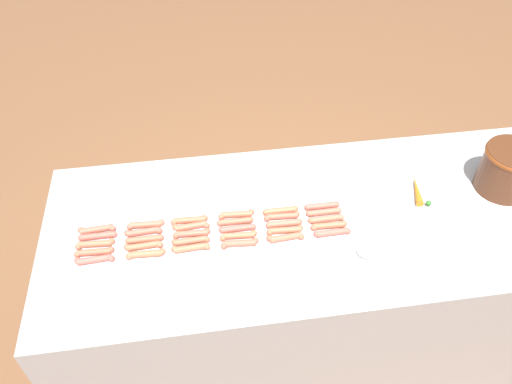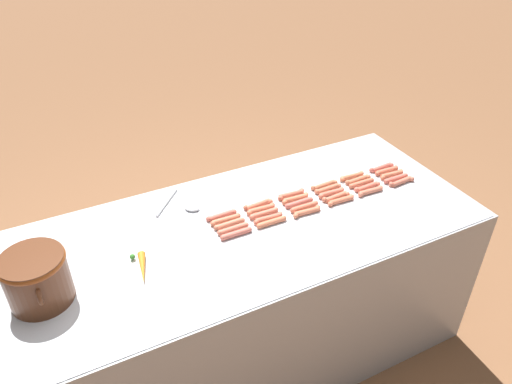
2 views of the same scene
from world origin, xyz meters
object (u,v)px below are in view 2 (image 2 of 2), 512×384
object	(u,v)px
hot_dog_7	(367,187)
bean_pot	(36,277)
hot_dog_8	(336,197)
hot_dog_21	(295,199)
hot_dog_25	(352,176)
hot_dog_0	(402,182)
hot_dog_9	(304,207)
hot_dog_12	(392,174)
hot_dog_20	(328,189)
hot_dog_26	(324,185)
carrot	(142,267)
hot_dog_17	(229,224)
hot_dog_2	(341,200)
hot_dog_10	(268,218)
hot_dog_18	(387,171)
hot_dog_15	(299,203)
hot_dog_13	(362,183)
hot_dog_6	(396,178)
hot_dog_11	(233,229)
hot_dog_29	(221,215)
hot_dog_5	(236,234)
hot_dog_4	(272,222)
hot_dog_1	(371,191)
hot_dog_27	(291,194)
hot_dog_24	(381,167)
hot_dog_22	(261,209)
hot_dog_28	(258,205)
hot_dog_19	(358,180)
hot_dog_14	(331,193)

from	to	relation	value
hot_dog_7	bean_pot	world-z (taller)	bean_pot
hot_dog_8	hot_dog_21	world-z (taller)	same
hot_dog_7	hot_dog_25	size ratio (longest dim) A/B	1.00
hot_dog_0	hot_dog_9	xyz separation A→B (m)	(0.04, 0.54, 0.00)
hot_dog_12	hot_dog_20	size ratio (longest dim) A/B	1.00
hot_dog_9	hot_dog_26	world-z (taller)	same
carrot	hot_dog_17	bearing A→B (deg)	-76.66
hot_dog_2	hot_dog_10	bearing A→B (deg)	84.94
hot_dog_9	hot_dog_18	world-z (taller)	same
hot_dog_15	hot_dog_26	xyz separation A→B (m)	(0.07, -0.19, 0.00)
hot_dog_7	bean_pot	bearing A→B (deg)	91.74
hot_dog_12	hot_dog_17	world-z (taller)	same
hot_dog_8	hot_dog_20	world-z (taller)	same
hot_dog_21	bean_pot	xyz separation A→B (m)	(-0.12, 1.14, 0.10)
hot_dog_10	hot_dog_13	bearing A→B (deg)	-85.53
hot_dog_6	hot_dog_10	size ratio (longest dim) A/B	1.00
hot_dog_11	hot_dog_29	size ratio (longest dim) A/B	1.00
hot_dog_5	hot_dog_4	bearing A→B (deg)	-89.45
hot_dog_11	hot_dog_21	bearing A→B (deg)	-78.23
hot_dog_9	hot_dog_26	xyz separation A→B (m)	(0.11, -0.18, 0.00)
hot_dog_1	hot_dog_18	world-z (taller)	same
hot_dog_9	hot_dog_27	xyz separation A→B (m)	(0.11, 0.00, 0.00)
hot_dog_6	hot_dog_5	bearing A→B (deg)	92.12
hot_dog_8	hot_dog_24	size ratio (longest dim) A/B	1.00
hot_dog_4	hot_dog_18	xyz separation A→B (m)	(0.11, -0.73, 0.00)
hot_dog_20	hot_dog_24	world-z (taller)	same
hot_dog_27	bean_pot	size ratio (longest dim) A/B	0.51
hot_dog_17	hot_dog_29	world-z (taller)	same
hot_dog_29	hot_dog_25	bearing A→B (deg)	-89.79
hot_dog_15	hot_dog_21	xyz separation A→B (m)	(0.04, -0.00, 0.00)
hot_dog_9	hot_dog_18	distance (m)	0.55
hot_dog_22	hot_dog_13	bearing A→B (deg)	-93.44
hot_dog_4	hot_dog_28	size ratio (longest dim) A/B	1.00
hot_dog_6	hot_dog_19	world-z (taller)	same
hot_dog_22	hot_dog_26	size ratio (longest dim) A/B	1.00
hot_dog_5	hot_dog_22	bearing A→B (deg)	-58.19
hot_dog_20	hot_dog_5	bearing A→B (deg)	101.40
hot_dog_1	hot_dog_17	world-z (taller)	same
hot_dog_0	hot_dog_7	xyz separation A→B (m)	(0.04, 0.18, 0.00)
bean_pot	hot_dog_18	bearing A→B (deg)	-85.89
hot_dog_14	hot_dog_15	world-z (taller)	same
hot_dog_8	hot_dog_12	distance (m)	0.37
hot_dog_19	hot_dog_18	bearing A→B (deg)	-88.90
bean_pot	hot_dog_6	bearing A→B (deg)	-88.57
hot_dog_4	hot_dog_26	bearing A→B (deg)	-68.90
hot_dog_0	hot_dog_25	distance (m)	0.24
hot_dog_5	hot_dog_9	world-z (taller)	same
hot_dog_7	bean_pot	size ratio (longest dim) A/B	0.51
hot_dog_1	hot_dog_12	bearing A→B (deg)	-69.12
hot_dog_4	hot_dog_6	distance (m)	0.73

